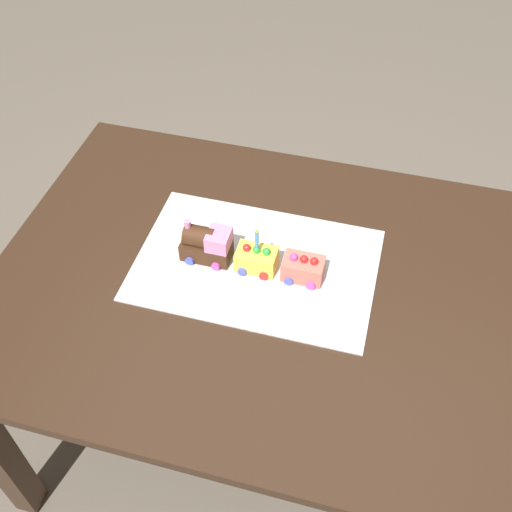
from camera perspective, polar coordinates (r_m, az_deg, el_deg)
The scene contains 7 objects.
ground_plane at distance 2.13m, azimuth 1.21°, elevation -15.28°, with size 8.00×8.00×0.00m, color #6B6054.
dining_table at distance 1.59m, azimuth 1.57°, elevation -4.93°, with size 1.40×1.00×0.74m.
cake_board at distance 1.54m, azimuth 0.00°, elevation -0.80°, with size 0.60×0.40×0.00m, color silver.
cake_locomotive at distance 1.53m, azimuth -4.63°, elevation 1.12°, with size 0.14×0.08×0.12m.
cake_car_caboose_lemon at distance 1.51m, azimuth 0.05°, elevation -0.26°, with size 0.10×0.08×0.07m.
cake_car_gondola_coral at distance 1.50m, azimuth 4.42°, elevation -1.13°, with size 0.10×0.08×0.07m.
birthday_candle at distance 1.46m, azimuth 0.08°, elevation 1.70°, with size 0.01×0.01×0.07m.
Camera 1 is at (0.21, -0.94, 1.90)m, focal length 42.85 mm.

